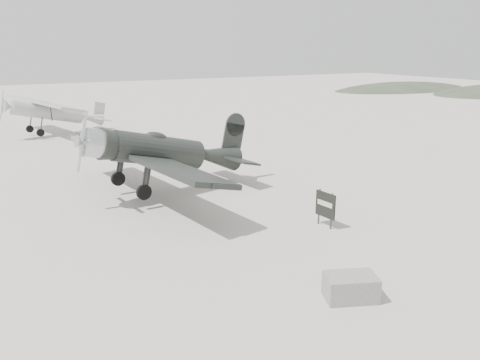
% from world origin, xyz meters
% --- Properties ---
extents(ground, '(160.00, 160.00, 0.00)m').
position_xyz_m(ground, '(0.00, 0.00, 0.00)').
color(ground, '#AFA69B').
rests_on(ground, ground).
extents(hill_northeast, '(32.00, 16.00, 5.20)m').
position_xyz_m(hill_northeast, '(50.00, 40.00, 0.00)').
color(hill_northeast, '#2F3829').
rests_on(hill_northeast, ground).
extents(lowwing_monoplane, '(8.68, 12.09, 3.88)m').
position_xyz_m(lowwing_monoplane, '(-3.70, 4.97, 2.05)').
color(lowwing_monoplane, black).
rests_on(lowwing_monoplane, ground).
extents(highwing_monoplane, '(8.21, 11.46, 3.24)m').
position_xyz_m(highwing_monoplane, '(-6.20, 23.93, 2.03)').
color(highwing_monoplane, '#949699').
rests_on(highwing_monoplane, ground).
extents(equipment_block, '(1.64, 1.35, 0.71)m').
position_xyz_m(equipment_block, '(-2.57, -6.68, 0.35)').
color(equipment_block, '#5F5D58').
rests_on(equipment_block, ground).
extents(sign_board, '(0.18, 1.00, 1.44)m').
position_xyz_m(sign_board, '(0.26, -2.00, 0.86)').
color(sign_board, '#333333').
rests_on(sign_board, ground).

